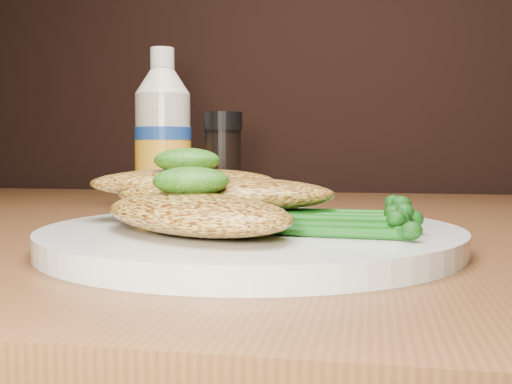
# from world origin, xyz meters

# --- Properties ---
(plate) EXTENTS (0.30, 0.30, 0.02)m
(plate) POSITION_xyz_m (0.06, 0.88, 0.76)
(plate) COLOR silver
(plate) RESTS_ON dining_table
(chicken_front) EXTENTS (0.18, 0.17, 0.03)m
(chicken_front) POSITION_xyz_m (0.03, 0.83, 0.78)
(chicken_front) COLOR gold
(chicken_front) RESTS_ON plate
(chicken_mid) EXTENTS (0.17, 0.09, 0.02)m
(chicken_mid) POSITION_xyz_m (0.04, 0.89, 0.79)
(chicken_mid) COLOR gold
(chicken_mid) RESTS_ON plate
(chicken_back) EXTENTS (0.16, 0.12, 0.02)m
(chicken_back) POSITION_xyz_m (-0.00, 0.92, 0.79)
(chicken_back) COLOR gold
(chicken_back) RESTS_ON plate
(pesto_front) EXTENTS (0.06, 0.06, 0.02)m
(pesto_front) POSITION_xyz_m (0.02, 0.85, 0.80)
(pesto_front) COLOR black
(pesto_front) RESTS_ON chicken_front
(pesto_back) EXTENTS (0.06, 0.05, 0.02)m
(pesto_back) POSITION_xyz_m (0.00, 0.91, 0.81)
(pesto_back) COLOR black
(pesto_back) RESTS_ON chicken_back
(broccolini_bundle) EXTENTS (0.16, 0.13, 0.02)m
(broccolini_bundle) POSITION_xyz_m (0.11, 0.88, 0.78)
(broccolini_bundle) COLOR #135211
(broccolini_bundle) RESTS_ON plate
(mayo_bottle) EXTENTS (0.07, 0.07, 0.19)m
(mayo_bottle) POSITION_xyz_m (-0.10, 1.15, 0.84)
(mayo_bottle) COLOR beige
(mayo_bottle) RESTS_ON dining_table
(pepper_grinder) EXTENTS (0.05, 0.05, 0.11)m
(pepper_grinder) POSITION_xyz_m (-0.03, 1.16, 0.81)
(pepper_grinder) COLOR black
(pepper_grinder) RESTS_ON dining_table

